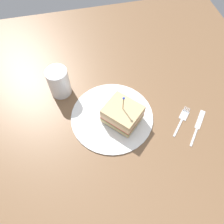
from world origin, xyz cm
name	(u,v)px	position (x,y,z in cm)	size (l,w,h in cm)	color
ground_plane	(112,119)	(0.00, 0.00, -1.00)	(112.30, 112.30, 2.00)	brown
plate	(112,116)	(0.00, 0.00, 0.44)	(25.01, 25.01, 0.88)	white
sandwich_half_center	(122,114)	(2.68, -1.89, 3.76)	(12.98, 13.06, 11.14)	tan
drink_glass	(59,83)	(-13.99, 13.21, 4.19)	(6.73, 6.73, 9.63)	silver
fork	(183,118)	(20.89, -5.24, 0.18)	(8.74, 9.29, 0.35)	silver
knife	(198,125)	(24.44, -8.60, 0.18)	(9.38, 10.93, 0.35)	silver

